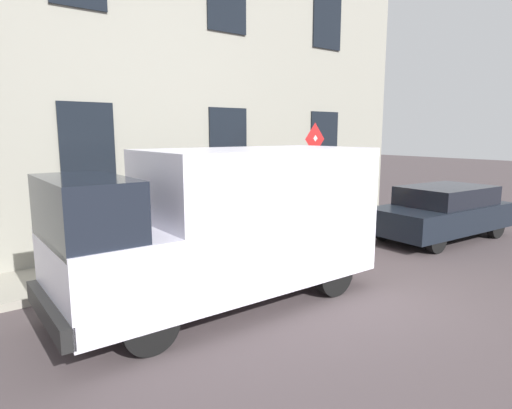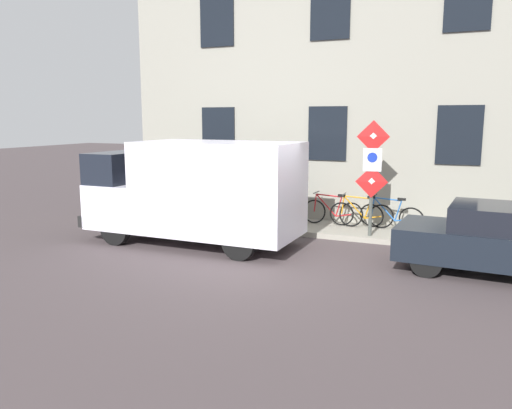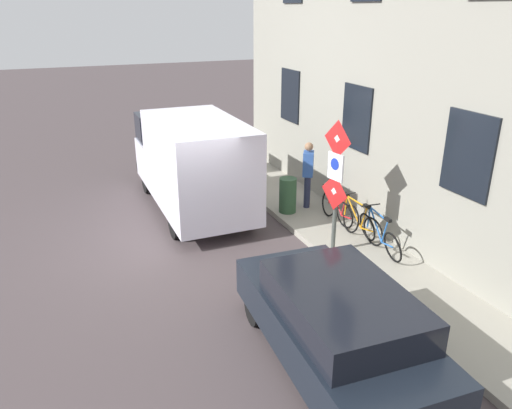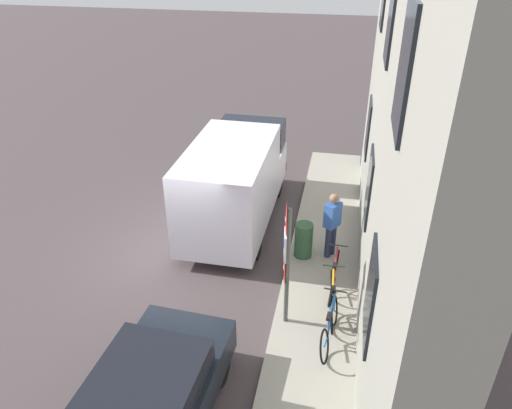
{
  "view_description": "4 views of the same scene",
  "coord_description": "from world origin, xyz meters",
  "px_view_note": "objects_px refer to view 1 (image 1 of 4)",
  "views": [
    {
      "loc": [
        -4.83,
        6.11,
        2.76
      ],
      "look_at": [
        2.42,
        0.56,
        1.24
      ],
      "focal_mm": 30.4,
      "sensor_mm": 36.0,
      "label": 1
    },
    {
      "loc": [
        -9.68,
        -3.84,
        3.05
      ],
      "look_at": [
        1.85,
        1.12,
        0.91
      ],
      "focal_mm": 35.7,
      "sensor_mm": 36.0,
      "label": 2
    },
    {
      "loc": [
        -2.42,
        -9.64,
        5.01
      ],
      "look_at": [
        1.64,
        -0.18,
        0.91
      ],
      "focal_mm": 34.67,
      "sensor_mm": 36.0,
      "label": 3
    },
    {
      "loc": [
        3.72,
        -9.1,
        7.28
      ],
      "look_at": [
        1.73,
        1.0,
        1.37
      ],
      "focal_mm": 34.1,
      "sensor_mm": 36.0,
      "label": 4
    }
  ],
  "objects_px": {
    "sign_post_stacked": "(314,169)",
    "bicycle_red": "(252,223)",
    "bicycle_orange": "(276,219)",
    "parked_hatchback": "(442,211)",
    "litter_bin": "(232,231)",
    "delivery_van": "(228,222)",
    "pedestrian": "(210,207)",
    "bicycle_blue": "(298,215)"
  },
  "relations": [
    {
      "from": "delivery_van",
      "to": "parked_hatchback",
      "type": "distance_m",
      "value": 6.86
    },
    {
      "from": "bicycle_orange",
      "to": "bicycle_red",
      "type": "distance_m",
      "value": 0.79
    },
    {
      "from": "parked_hatchback",
      "to": "bicycle_red",
      "type": "xyz_separation_m",
      "value": [
        2.72,
        4.21,
        -0.22
      ]
    },
    {
      "from": "parked_hatchback",
      "to": "pedestrian",
      "type": "height_order",
      "value": "pedestrian"
    },
    {
      "from": "bicycle_orange",
      "to": "pedestrian",
      "type": "height_order",
      "value": "pedestrian"
    },
    {
      "from": "parked_hatchback",
      "to": "pedestrian",
      "type": "bearing_deg",
      "value": -21.42
    },
    {
      "from": "delivery_van",
      "to": "bicycle_orange",
      "type": "relative_size",
      "value": 3.12
    },
    {
      "from": "litter_bin",
      "to": "delivery_van",
      "type": "bearing_deg",
      "value": 144.48
    },
    {
      "from": "delivery_van",
      "to": "bicycle_red",
      "type": "xyz_separation_m",
      "value": [
        2.86,
        -2.62,
        -0.82
      ]
    },
    {
      "from": "litter_bin",
      "to": "sign_post_stacked",
      "type": "bearing_deg",
      "value": -93.57
    },
    {
      "from": "litter_bin",
      "to": "bicycle_red",
      "type": "bearing_deg",
      "value": -54.95
    },
    {
      "from": "sign_post_stacked",
      "to": "bicycle_blue",
      "type": "height_order",
      "value": "sign_post_stacked"
    },
    {
      "from": "bicycle_blue",
      "to": "pedestrian",
      "type": "relative_size",
      "value": 1.0
    },
    {
      "from": "bicycle_red",
      "to": "parked_hatchback",
      "type": "bearing_deg",
      "value": 149.46
    },
    {
      "from": "delivery_van",
      "to": "bicycle_blue",
      "type": "xyz_separation_m",
      "value": [
        2.86,
        -4.2,
        -0.82
      ]
    },
    {
      "from": "bicycle_red",
      "to": "pedestrian",
      "type": "height_order",
      "value": "pedestrian"
    },
    {
      "from": "delivery_van",
      "to": "litter_bin",
      "type": "xyz_separation_m",
      "value": [
        2.05,
        -1.46,
        -0.74
      ]
    },
    {
      "from": "sign_post_stacked",
      "to": "pedestrian",
      "type": "height_order",
      "value": "sign_post_stacked"
    },
    {
      "from": "sign_post_stacked",
      "to": "parked_hatchback",
      "type": "distance_m",
      "value": 3.64
    },
    {
      "from": "bicycle_red",
      "to": "sign_post_stacked",
      "type": "bearing_deg",
      "value": 144.06
    },
    {
      "from": "bicycle_blue",
      "to": "delivery_van",
      "type": "bearing_deg",
      "value": 40.59
    },
    {
      "from": "delivery_van",
      "to": "bicycle_red",
      "type": "relative_size",
      "value": 3.12
    },
    {
      "from": "sign_post_stacked",
      "to": "delivery_van",
      "type": "xyz_separation_m",
      "value": [
        -1.9,
        3.84,
        -0.52
      ]
    },
    {
      "from": "bicycle_orange",
      "to": "bicycle_red",
      "type": "xyz_separation_m",
      "value": [
        0.0,
        0.79,
        0.0
      ]
    },
    {
      "from": "pedestrian",
      "to": "litter_bin",
      "type": "xyz_separation_m",
      "value": [
        -0.65,
        -0.15,
        -0.48
      ]
    },
    {
      "from": "litter_bin",
      "to": "bicycle_blue",
      "type": "bearing_deg",
      "value": -73.48
    },
    {
      "from": "sign_post_stacked",
      "to": "bicycle_blue",
      "type": "relative_size",
      "value": 1.59
    },
    {
      "from": "delivery_van",
      "to": "pedestrian",
      "type": "relative_size",
      "value": 3.11
    },
    {
      "from": "bicycle_orange",
      "to": "pedestrian",
      "type": "bearing_deg",
      "value": 1.28
    },
    {
      "from": "sign_post_stacked",
      "to": "litter_bin",
      "type": "distance_m",
      "value": 2.7
    },
    {
      "from": "bicycle_red",
      "to": "pedestrian",
      "type": "bearing_deg",
      "value": 9.55
    },
    {
      "from": "parked_hatchback",
      "to": "bicycle_orange",
      "type": "distance_m",
      "value": 4.37
    },
    {
      "from": "sign_post_stacked",
      "to": "bicycle_blue",
      "type": "xyz_separation_m",
      "value": [
        0.96,
        -0.36,
        -1.35
      ]
    },
    {
      "from": "bicycle_orange",
      "to": "bicycle_red",
      "type": "bearing_deg",
      "value": -3.29
    },
    {
      "from": "sign_post_stacked",
      "to": "bicycle_red",
      "type": "bearing_deg",
      "value": 51.76
    },
    {
      "from": "bicycle_blue",
      "to": "pedestrian",
      "type": "height_order",
      "value": "pedestrian"
    },
    {
      "from": "bicycle_blue",
      "to": "pedestrian",
      "type": "bearing_deg",
      "value": 9.64
    },
    {
      "from": "sign_post_stacked",
      "to": "bicycle_red",
      "type": "relative_size",
      "value": 1.6
    },
    {
      "from": "delivery_van",
      "to": "sign_post_stacked",
      "type": "bearing_deg",
      "value": -153.11
    },
    {
      "from": "delivery_van",
      "to": "parked_hatchback",
      "type": "xyz_separation_m",
      "value": [
        0.15,
        -6.83,
        -0.6
      ]
    },
    {
      "from": "bicycle_blue",
      "to": "litter_bin",
      "type": "bearing_deg",
      "value": 22.84
    },
    {
      "from": "sign_post_stacked",
      "to": "delivery_van",
      "type": "relative_size",
      "value": 0.51
    }
  ]
}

